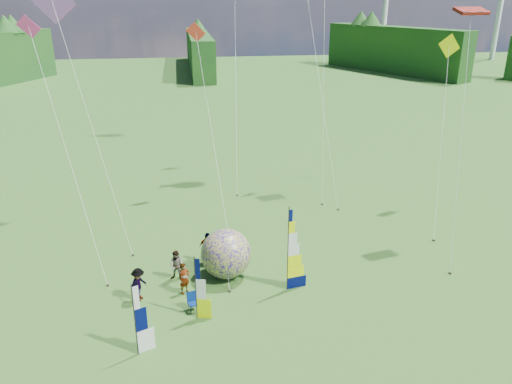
{
  "coord_description": "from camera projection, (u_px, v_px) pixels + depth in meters",
  "views": [
    {
      "loc": [
        -4.34,
        -17.9,
        14.25
      ],
      "look_at": [
        -1.0,
        4.0,
        5.5
      ],
      "focal_mm": 35.0,
      "sensor_mm": 36.0,
      "label": 1
    }
  ],
  "objects": [
    {
      "name": "treeline_ring",
      "position": [
        294.0,
        259.0,
        20.83
      ],
      "size": [
        210.0,
        210.0,
        8.0
      ],
      "primitive_type": null,
      "color": "#295318",
      "rests_on": "ground"
    },
    {
      "name": "spectator_b",
      "position": [
        177.0,
        266.0,
        26.52
      ],
      "size": [
        0.92,
        0.67,
        1.71
      ],
      "primitive_type": "imported",
      "rotation": [
        0.0,
        0.0,
        -0.35
      ],
      "color": "#66594C",
      "rests_on": "ground"
    },
    {
      "name": "small_kite_green",
      "position": [
        236.0,
        68.0,
        39.92
      ],
      "size": [
        4.3,
        13.56,
        17.65
      ],
      "primitive_type": null,
      "rotation": [
        0.0,
        0.0,
        -0.04
      ],
      "color": "#26CF5A",
      "rests_on": "ground"
    },
    {
      "name": "feather_banner_main",
      "position": [
        288.0,
        251.0,
        25.12
      ],
      "size": [
        1.22,
        0.32,
        4.51
      ],
      "primitive_type": null,
      "rotation": [
        0.0,
        0.0,
        0.18
      ],
      "color": "#030946",
      "rests_on": "ground"
    },
    {
      "name": "kite_whale",
      "position": [
        314.0,
        26.0,
        36.39
      ],
      "size": [
        10.14,
        15.7,
        24.36
      ],
      "primitive_type": null,
      "rotation": [
        0.0,
        0.0,
        0.39
      ],
      "color": "black",
      "rests_on": "ground"
    },
    {
      "name": "small_kite_orange",
      "position": [
        324.0,
        82.0,
        36.33
      ],
      "size": [
        5.97,
        9.04,
        16.8
      ],
      "primitive_type": null,
      "rotation": [
        0.0,
        0.0,
        0.34
      ],
      "color": "orange",
      "rests_on": "ground"
    },
    {
      "name": "spectator_c",
      "position": [
        139.0,
        285.0,
        24.73
      ],
      "size": [
        0.96,
        1.2,
        1.77
      ],
      "primitive_type": "imported",
      "rotation": [
        0.0,
        0.0,
        1.02
      ],
      "color": "#66594C",
      "rests_on": "ground"
    },
    {
      "name": "ground",
      "position": [
        292.0,
        337.0,
        22.3
      ],
      "size": [
        220.0,
        220.0,
        0.0
      ],
      "primitive_type": "plane",
      "color": "#4A6522",
      "rests_on": "ground"
    },
    {
      "name": "small_kite_red",
      "position": [
        211.0,
        119.0,
        33.59
      ],
      "size": [
        4.11,
        10.74,
        12.99
      ],
      "primitive_type": null,
      "rotation": [
        0.0,
        0.0,
        0.06
      ],
      "color": "red",
      "rests_on": "ground"
    },
    {
      "name": "small_kite_pink",
      "position": [
        66.0,
        143.0,
        26.76
      ],
      "size": [
        6.26,
        9.55,
        13.72
      ],
      "primitive_type": null,
      "rotation": [
        0.0,
        0.0,
        -0.03
      ],
      "color": "#F33B97",
      "rests_on": "ground"
    },
    {
      "name": "spectator_d",
      "position": [
        208.0,
        248.0,
        28.21
      ],
      "size": [
        1.16,
        0.96,
        1.86
      ],
      "primitive_type": "imported",
      "rotation": [
        0.0,
        0.0,
        2.58
      ],
      "color": "#66594C",
      "rests_on": "ground"
    },
    {
      "name": "camp_chair",
      "position": [
        193.0,
        302.0,
        24.04
      ],
      "size": [
        0.67,
        0.67,
        0.94
      ],
      "primitive_type": null,
      "rotation": [
        0.0,
        0.0,
        0.29
      ],
      "color": "#031B50",
      "rests_on": "ground"
    },
    {
      "name": "side_banner_far",
      "position": [
        135.0,
        322.0,
        20.65
      ],
      "size": [
        0.94,
        0.49,
        3.32
      ],
      "primitive_type": null,
      "rotation": [
        0.0,
        0.0,
        0.42
      ],
      "color": "white",
      "rests_on": "ground"
    },
    {
      "name": "side_banner_left",
      "position": [
        196.0,
        289.0,
        23.07
      ],
      "size": [
        0.89,
        0.32,
        3.19
      ],
      "primitive_type": null,
      "rotation": [
        0.0,
        0.0,
        -0.26
      ],
      "color": "#EDFF00",
      "rests_on": "ground"
    },
    {
      "name": "small_kite_yellow",
      "position": [
        443.0,
        129.0,
        32.13
      ],
      "size": [
        6.97,
        10.28,
        12.47
      ],
      "primitive_type": null,
      "rotation": [
        0.0,
        0.0,
        0.11
      ],
      "color": "#E5ED04",
      "rests_on": "ground"
    },
    {
      "name": "kite_rainbow_delta",
      "position": [
        88.0,
        104.0,
        29.81
      ],
      "size": [
        13.92,
        15.91,
        16.43
      ],
      "primitive_type": null,
      "rotation": [
        0.0,
        0.0,
        0.42
      ],
      "color": "red",
      "rests_on": "ground"
    },
    {
      "name": "bol_inflatable",
      "position": [
        226.0,
        254.0,
        26.72
      ],
      "size": [
        2.87,
        2.87,
        2.71
      ],
      "primitive_type": "sphere",
      "rotation": [
        0.0,
        0.0,
        0.06
      ],
      "color": "#120080",
      "rests_on": "ground"
    },
    {
      "name": "kite_parafoil",
      "position": [
        464.0,
        124.0,
        27.29
      ],
      "size": [
        6.75,
        9.87,
        15.41
      ],
      "primitive_type": null,
      "rotation": [
        0.0,
        0.0,
        0.06
      ],
      "color": "red",
      "rests_on": "ground"
    },
    {
      "name": "spectator_a",
      "position": [
        184.0,
        278.0,
        25.34
      ],
      "size": [
        0.74,
        0.7,
        1.7
      ],
      "primitive_type": "imported",
      "rotation": [
        0.0,
        0.0,
        0.67
      ],
      "color": "#66594C",
      "rests_on": "ground"
    }
  ]
}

